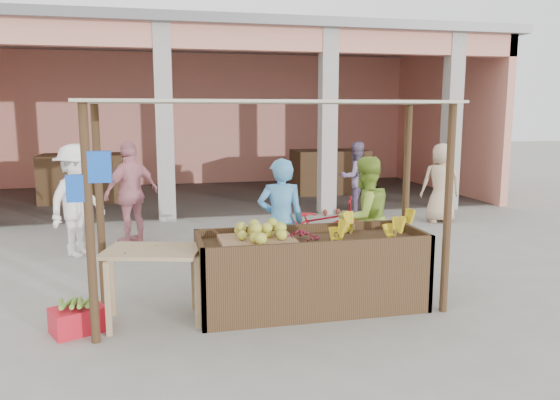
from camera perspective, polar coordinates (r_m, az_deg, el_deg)
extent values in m
plane|color=gray|center=(6.40, -1.18, -11.52)|extent=(60.00, 60.00, 0.00)
cube|color=#E28476|center=(17.30, -9.01, 8.30)|extent=(14.00, 0.20, 4.00)
cube|color=#E28476|center=(16.49, 16.70, 7.98)|extent=(0.20, 6.00, 4.00)
cube|color=#E28476|center=(11.66, -7.16, 16.52)|extent=(14.00, 0.30, 0.50)
cube|color=slate|center=(14.52, -8.39, 16.45)|extent=(14.40, 6.40, 0.20)
cube|color=#B2ABA3|center=(11.51, -11.99, 7.75)|extent=(0.35, 0.35, 4.00)
cube|color=#B2ABA3|center=(12.09, 4.99, 7.99)|extent=(0.35, 0.35, 4.00)
cube|color=#B2ABA3|center=(13.32, 17.48, 7.72)|extent=(0.35, 0.35, 4.00)
cube|color=#4C351E|center=(14.56, -19.91, 2.16)|extent=(2.00, 1.20, 1.20)
cube|color=#4C351E|center=(15.20, 5.21, 2.96)|extent=(2.00, 1.20, 1.20)
cube|color=#4C351E|center=(6.38, 3.25, -7.79)|extent=(2.60, 0.95, 0.80)
cylinder|color=#4C351E|center=(5.55, -19.28, -2.65)|extent=(0.09, 0.09, 2.35)
cylinder|color=#4C351E|center=(6.36, 17.13, -1.07)|extent=(0.09, 0.09, 2.35)
cylinder|color=#4C351E|center=(6.58, -18.31, -0.79)|extent=(0.09, 0.09, 2.35)
cylinder|color=#4C351E|center=(7.27, 13.01, 0.38)|extent=(0.09, 0.09, 2.35)
cube|color=#BDB29D|center=(6.07, -0.94, 10.21)|extent=(4.00, 1.35, 0.03)
cube|color=blue|center=(5.45, -18.35, 3.32)|extent=(0.22, 0.08, 0.30)
cube|color=blue|center=(5.50, -20.53, 1.15)|extent=(0.18, 0.07, 0.26)
cube|color=#97704E|center=(6.10, -2.32, -4.39)|extent=(0.84, 0.72, 0.06)
ellipsoid|color=yellow|center=(6.08, -2.33, -3.40)|extent=(0.71, 0.62, 0.16)
ellipsoid|color=maroon|center=(6.25, 2.21, -3.70)|extent=(0.43, 0.35, 0.14)
cube|color=tan|center=(6.02, -13.22, -5.21)|extent=(1.14, 0.90, 0.04)
cube|color=tan|center=(5.88, -17.54, -9.87)|extent=(0.06, 0.06, 0.77)
cube|color=tan|center=(5.87, -8.60, -9.56)|extent=(0.06, 0.06, 0.77)
cube|color=tan|center=(6.42, -17.15, -8.22)|extent=(0.06, 0.06, 0.77)
cube|color=tan|center=(6.41, -9.00, -7.94)|extent=(0.06, 0.06, 0.77)
cube|color=red|center=(6.16, -20.38, -11.65)|extent=(0.62, 0.55, 0.26)
ellipsoid|color=maroon|center=(11.95, 4.76, -0.39)|extent=(0.39, 0.39, 0.53)
ellipsoid|color=maroon|center=(12.09, 6.10, -0.30)|extent=(0.39, 0.39, 0.53)
ellipsoid|color=maroon|center=(12.25, 5.10, -0.16)|extent=(0.39, 0.39, 0.53)
imported|color=#50A0DB|center=(7.15, 0.08, -1.83)|extent=(0.74, 0.59, 1.78)
imported|color=#94BA3A|center=(7.47, 8.83, -1.55)|extent=(0.95, 0.72, 1.76)
imported|color=#A11017|center=(8.70, 4.20, -2.60)|extent=(1.29, 1.94, 0.96)
imported|color=white|center=(9.09, -20.42, 0.39)|extent=(1.18, 1.36, 1.91)
imported|color=pink|center=(9.61, -15.28, 1.04)|extent=(1.24, 1.14, 1.89)
imported|color=tan|center=(11.62, 16.49, 2.16)|extent=(0.97, 0.73, 1.80)
imported|color=slate|center=(12.39, 7.89, 2.73)|extent=(0.91, 0.60, 1.74)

